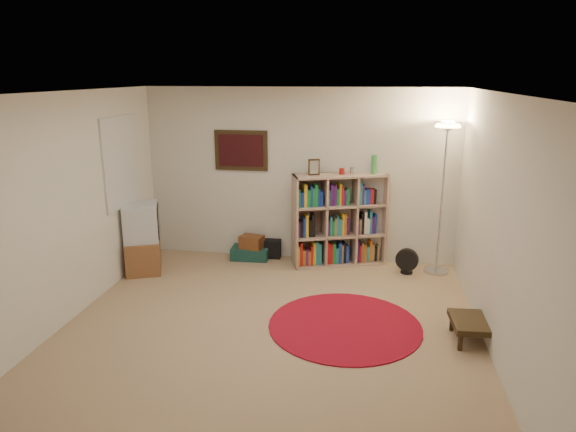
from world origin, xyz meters
name	(u,v)px	position (x,y,z in m)	size (l,w,h in m)	color
room	(265,215)	(-0.05, 0.05, 1.26)	(4.54, 4.54, 2.54)	#A1825E
bookshelf	(338,221)	(0.58, 2.08, 0.64)	(1.37, 0.79, 1.58)	tan
floor_lamp	(446,148)	(1.98, 1.94, 1.74)	(0.41, 0.41, 2.09)	silver
floor_fan	(407,261)	(1.57, 1.83, 0.18)	(0.32, 0.20, 0.36)	black
tv_stand	(143,239)	(-2.08, 1.39, 0.46)	(0.66, 0.78, 0.95)	brown
suitcase	(250,253)	(-0.71, 2.08, 0.09)	(0.56, 0.37, 0.18)	#153A35
wicker_basket	(252,242)	(-0.67, 2.04, 0.27)	(0.37, 0.30, 0.19)	#5D3017
duffel_bag	(268,247)	(-0.46, 2.24, 0.14)	(0.41, 0.35, 0.28)	black
paper_towel	(310,251)	(0.19, 2.14, 0.14)	(0.16, 0.16, 0.28)	silver
red_rug	(345,325)	(0.81, 0.14, 0.01)	(1.68, 1.68, 0.01)	maroon
side_table	(478,323)	(2.17, 0.03, 0.20)	(0.55, 0.55, 0.24)	black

